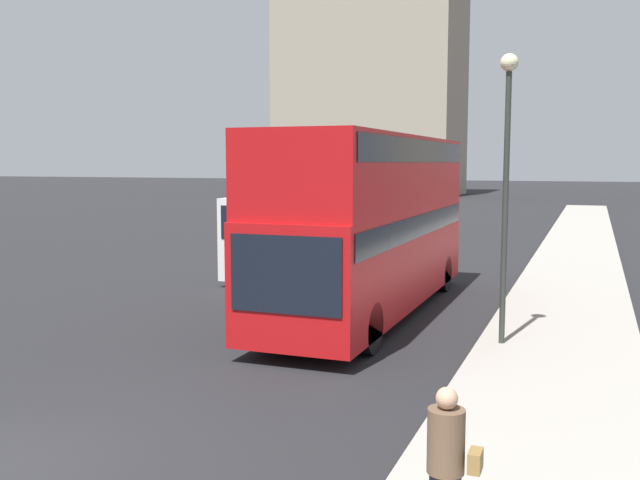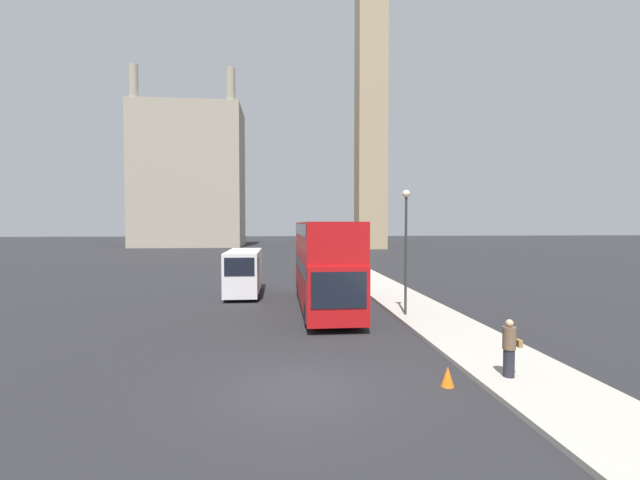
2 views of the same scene
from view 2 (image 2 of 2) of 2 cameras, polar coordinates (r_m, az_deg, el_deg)
ground_plane at (r=12.17m, az=-3.03°, el=-19.29°), size 300.00×300.00×0.00m
sidewalk_strip at (r=14.06m, az=26.31°, el=-16.21°), size 3.24×120.00×0.15m
clock_tower at (r=84.97m, az=6.83°, el=23.90°), size 5.59×5.76×70.30m
building_block_distant at (r=91.00m, az=-16.93°, el=8.03°), size 20.87×13.74×33.95m
red_double_decker_bus at (r=22.42m, az=0.59°, el=-2.78°), size 2.59×11.00×4.55m
white_van at (r=27.33m, az=-10.14°, el=-4.13°), size 2.01×6.12×2.79m
pedestrian at (r=13.47m, az=23.94°, el=-13.04°), size 0.52×0.36×1.63m
street_lamp at (r=20.59m, az=11.39°, el=0.88°), size 0.36×0.36×5.91m
traffic_cone at (r=12.76m, az=16.66°, el=-17.04°), size 0.36×0.36×0.55m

